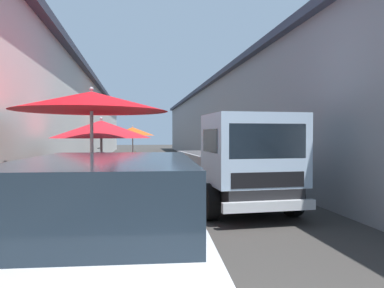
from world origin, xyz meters
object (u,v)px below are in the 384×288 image
fruit_stall_mid_lane (133,137)px  hatchback_car (110,232)px  delivery_truck (241,163)px  vendor_by_crates (232,158)px  fruit_stall_far_right (102,140)px  parked_scooter (97,165)px  fruit_stall_near_left (91,120)px

fruit_stall_mid_lane → hatchback_car: size_ratio=0.53×
delivery_truck → vendor_by_crates: delivery_truck is taller
fruit_stall_far_right → delivery_truck: bearing=-107.1°
fruit_stall_mid_lane → parked_scooter: 3.55m
fruit_stall_near_left → delivery_truck: size_ratio=0.51×
fruit_stall_far_right → hatchback_car: bearing=-173.9°
fruit_stall_far_right → hatchback_car: size_ratio=0.57×
delivery_truck → parked_scooter: bearing=28.2°
fruit_stall_near_left → hatchback_car: 2.99m
fruit_stall_far_right → delivery_truck: 3.23m
hatchback_car → parked_scooter: 11.24m
hatchback_car → parked_scooter: hatchback_car is taller
fruit_stall_far_right → hatchback_car: fruit_stall_far_right is taller
parked_scooter → vendor_by_crates: bearing=-128.1°
parked_scooter → delivery_truck: bearing=-151.8°
fruit_stall_near_left → hatchback_car: fruit_stall_near_left is taller
fruit_stall_far_right → vendor_by_crates: fruit_stall_far_right is taller
hatchback_car → vendor_by_crates: (7.56, -3.30, 0.17)m
fruit_stall_mid_lane → delivery_truck: fruit_stall_mid_lane is taller
fruit_stall_mid_lane → parked_scooter: fruit_stall_mid_lane is taller
fruit_stall_mid_lane → vendor_by_crates: 7.43m
fruit_stall_far_right → delivery_truck: (-0.94, -3.05, -0.51)m
fruit_stall_mid_lane → fruit_stall_near_left: bearing=177.1°
fruit_stall_far_right → vendor_by_crates: (2.57, -3.83, -0.63)m
fruit_stall_far_right → parked_scooter: (6.17, 0.76, -1.10)m
delivery_truck → parked_scooter: 8.09m
hatchback_car → fruit_stall_near_left: bearing=10.4°
fruit_stall_mid_lane → parked_scooter: (-3.07, 1.39, -1.11)m
hatchback_car → delivery_truck: 4.78m
fruit_stall_far_right → fruit_stall_mid_lane: size_ratio=1.08×
fruit_stall_near_left → hatchback_car: size_ratio=0.64×
fruit_stall_far_right → hatchback_car: 5.08m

